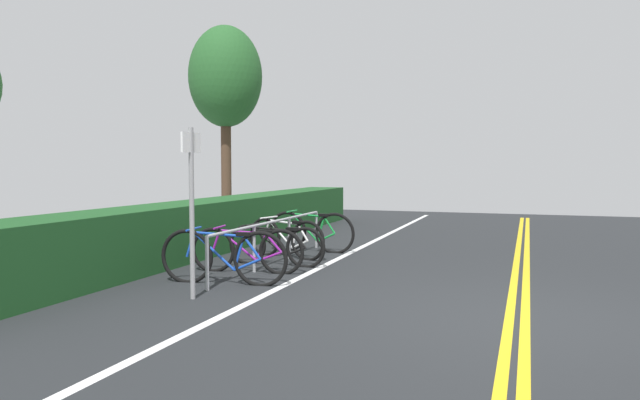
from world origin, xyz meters
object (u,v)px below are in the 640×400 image
object	(u,v)px
bike_rack	(273,232)
tree_mid	(225,78)
bicycle_3	(286,238)
bicycle_1	(247,250)
bicycle_0	(223,257)
sign_post_near	(192,196)
bicycle_4	(311,232)
bicycle_2	(276,245)

from	to	relation	value
bike_rack	tree_mid	xyz separation A→B (m)	(5.87, 3.99, 3.45)
bicycle_3	tree_mid	size ratio (longest dim) A/B	0.30
bicycle_1	tree_mid	size ratio (longest dim) A/B	0.33
bicycle_3	tree_mid	world-z (taller)	tree_mid
bicycle_0	sign_post_near	xyz separation A→B (m)	(-0.94, -0.09, 0.89)
bicycle_0	bicycle_3	distance (m)	2.45
sign_post_near	tree_mid	xyz separation A→B (m)	(8.47, 4.07, 2.74)
bike_rack	bicycle_3	distance (m)	0.82
bicycle_4	bicycle_0	bearing A→B (deg)	178.63
bicycle_1	tree_mid	xyz separation A→B (m)	(6.63, 3.90, 3.66)
sign_post_near	tree_mid	bearing A→B (deg)	25.69
sign_post_near	tree_mid	distance (m)	9.79
bicycle_0	bicycle_3	bearing A→B (deg)	2.15
bicycle_0	bicycle_4	distance (m)	3.26
bicycle_0	tree_mid	world-z (taller)	tree_mid
bike_rack	bicycle_0	world-z (taller)	bicycle_0
bicycle_0	sign_post_near	bearing A→B (deg)	-174.47
bicycle_3	bicycle_4	bearing A→B (deg)	-11.81
bicycle_3	sign_post_near	distance (m)	3.51
bicycle_1	bicycle_2	size ratio (longest dim) A/B	1.04
bicycle_3	tree_mid	xyz separation A→B (m)	(5.08, 3.89, 3.65)
bicycle_1	sign_post_near	bearing A→B (deg)	-174.56
bicycle_0	tree_mid	size ratio (longest dim) A/B	0.34
tree_mid	sign_post_near	bearing A→B (deg)	-154.31
bicycle_0	sign_post_near	distance (m)	1.30
bicycle_0	bicycle_2	world-z (taller)	bicycle_0
bicycle_4	sign_post_near	xyz separation A→B (m)	(-4.20, -0.01, 0.89)
bicycle_2	sign_post_near	bearing A→B (deg)	-179.64
bicycle_0	bicycle_2	xyz separation A→B (m)	(1.63, -0.07, -0.05)
bicycle_2	bicycle_4	distance (m)	1.62
bicycle_1	sign_post_near	distance (m)	2.06
tree_mid	bicycle_0	bearing A→B (deg)	-152.12
bike_rack	tree_mid	world-z (taller)	tree_mid
bike_rack	bicycle_1	bearing A→B (deg)	173.19
bicycle_2	bicycle_3	world-z (taller)	bicycle_3
bicycle_0	bicycle_1	distance (m)	0.90
bicycle_1	bicycle_4	bearing A→B (deg)	-3.92
bike_rack	bicycle_0	xyz separation A→B (m)	(-1.66, 0.01, -0.17)
bike_rack	bicycle_2	bearing A→B (deg)	-107.87
bicycle_1	sign_post_near	size ratio (longest dim) A/B	0.86
tree_mid	bicycle_2	bearing A→B (deg)	-145.45
bike_rack	tree_mid	bearing A→B (deg)	34.20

